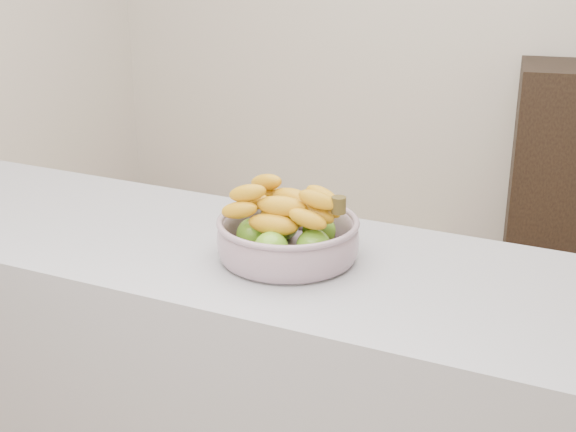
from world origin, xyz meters
The scene contains 3 objects.
counter centered at (0.00, -0.50, 0.45)m, with size 2.00×0.60×0.90m, color #A1A0A8.
cabinet centered at (0.61, 1.78, 0.50)m, with size 0.55×0.44×0.99m, color black.
fruit_bowl centered at (0.22, -0.50, 0.96)m, with size 0.32×0.32×0.16m.
Camera 1 is at (0.93, -1.99, 1.62)m, focal length 50.00 mm.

